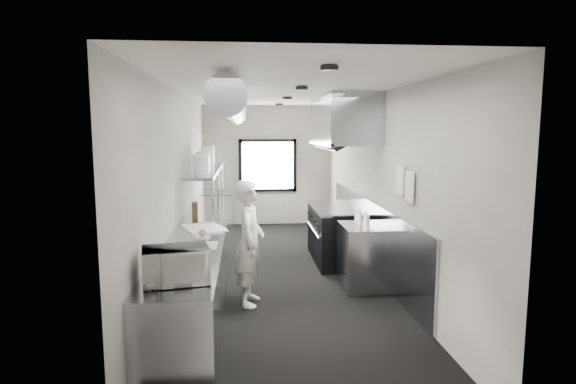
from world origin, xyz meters
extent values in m
cube|color=black|center=(0.00, 0.00, 0.00)|extent=(3.00, 8.00, 0.01)
cube|color=silver|center=(0.00, 0.00, 2.80)|extent=(3.00, 8.00, 0.01)
cube|color=#B7B3AD|center=(0.00, 4.00, 1.40)|extent=(3.00, 0.02, 2.80)
cube|color=#B7B3AD|center=(0.00, -4.00, 1.40)|extent=(3.00, 0.02, 2.80)
cube|color=#B7B3AD|center=(-1.50, 0.00, 1.40)|extent=(0.02, 8.00, 2.80)
cube|color=#B7B3AD|center=(1.50, 0.00, 1.40)|extent=(0.02, 8.00, 2.80)
cube|color=#9398A0|center=(1.48, 0.30, 0.55)|extent=(0.03, 5.50, 1.10)
cylinder|color=#989AA0|center=(-0.70, 0.40, 2.55)|extent=(0.40, 6.40, 0.40)
cube|color=silver|center=(0.00, 3.96, 1.40)|extent=(1.20, 0.03, 1.10)
cube|color=black|center=(0.00, 3.98, 1.98)|extent=(1.36, 0.03, 0.08)
cube|color=black|center=(0.00, 3.98, 0.82)|extent=(1.36, 0.03, 0.08)
cube|color=black|center=(-0.64, 3.98, 1.40)|extent=(0.08, 0.03, 1.25)
cube|color=black|center=(0.64, 3.98, 1.40)|extent=(0.08, 0.03, 1.25)
cube|color=#9398A0|center=(1.10, 0.70, 2.40)|extent=(0.80, 2.20, 0.80)
cube|color=#9398A0|center=(0.72, 0.70, 2.01)|extent=(0.05, 2.20, 0.05)
cube|color=black|center=(1.02, 0.70, 2.06)|extent=(0.50, 2.10, 0.28)
cube|color=#9398A0|center=(-1.15, -0.50, 0.45)|extent=(0.70, 6.00, 0.90)
cube|color=#9398A0|center=(-1.20, 1.00, 1.55)|extent=(0.45, 3.00, 0.04)
cylinder|color=#9398A0|center=(-1.00, -0.40, 1.22)|extent=(0.04, 0.04, 0.66)
cylinder|color=#9398A0|center=(-1.00, 1.00, 1.22)|extent=(0.04, 0.04, 0.66)
cylinder|color=#9398A0|center=(-1.00, 2.40, 1.22)|extent=(0.04, 0.04, 0.66)
cube|color=black|center=(1.05, 0.70, 0.45)|extent=(0.85, 1.60, 0.90)
cube|color=#9398A0|center=(1.05, 0.70, 0.92)|extent=(0.85, 1.60, 0.04)
cube|color=#9398A0|center=(0.64, 0.70, 0.45)|extent=(0.03, 1.55, 0.80)
cylinder|color=#9398A0|center=(0.61, 0.70, 0.55)|extent=(0.03, 1.30, 0.03)
cube|color=#9398A0|center=(1.15, -0.70, 0.45)|extent=(0.65, 0.80, 0.90)
cube|color=#9398A0|center=(-1.15, 3.20, 0.45)|extent=(0.70, 1.20, 0.90)
cube|color=white|center=(1.47, -1.20, 1.60)|extent=(0.02, 0.28, 0.38)
cube|color=white|center=(1.47, -1.55, 1.55)|extent=(0.02, 0.28, 0.38)
imported|color=silver|center=(-0.49, -1.20, 0.80)|extent=(0.45, 0.63, 1.61)
imported|color=silver|center=(-1.15, -3.00, 1.06)|extent=(0.60, 0.50, 0.32)
cylinder|color=#A8B2A4|center=(-1.30, -2.48, 0.95)|extent=(0.17, 0.17, 0.10)
cylinder|color=#A8B2A4|center=(-1.30, -2.59, 0.96)|extent=(0.19, 0.19, 0.11)
cube|color=white|center=(-1.03, -1.70, 0.91)|extent=(0.33, 0.41, 0.01)
cylinder|color=white|center=(-1.07, -1.27, 0.91)|extent=(0.22, 0.22, 0.02)
sphere|color=tan|center=(-1.07, -1.27, 0.97)|extent=(0.10, 0.10, 0.10)
cube|color=white|center=(-1.10, -0.73, 0.91)|extent=(0.69, 0.78, 0.02)
cube|color=brown|center=(-1.32, 0.23, 1.01)|extent=(0.11, 0.21, 0.22)
cylinder|color=white|center=(-1.20, 0.16, 1.72)|extent=(0.31, 0.31, 0.29)
cylinder|color=white|center=(-1.21, 0.72, 1.73)|extent=(0.32, 0.32, 0.32)
cylinder|color=white|center=(-1.20, 1.21, 1.74)|extent=(0.30, 0.30, 0.33)
cylinder|color=white|center=(-1.22, 1.77, 1.75)|extent=(0.29, 0.29, 0.36)
cylinder|color=white|center=(1.11, -0.96, 1.00)|extent=(0.07, 0.07, 0.19)
cylinder|color=white|center=(1.12, -0.82, 1.00)|extent=(0.09, 0.09, 0.20)
cylinder|color=white|center=(1.07, -0.66, 0.99)|extent=(0.06, 0.06, 0.17)
cylinder|color=white|center=(1.11, -0.54, 0.99)|extent=(0.07, 0.07, 0.18)
cylinder|color=white|center=(1.10, -0.41, 0.99)|extent=(0.08, 0.08, 0.19)
camera|label=1|loc=(-0.53, -7.12, 2.25)|focal=29.48mm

